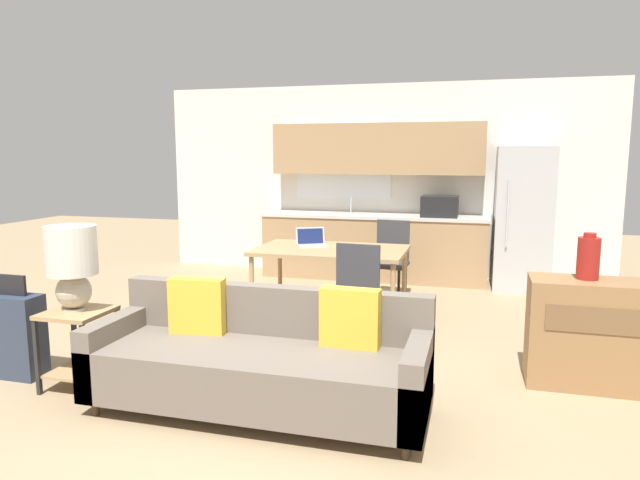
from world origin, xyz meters
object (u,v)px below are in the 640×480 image
refrigerator (523,219)px  suitcase (15,335)px  table_lamp (72,261)px  couch (262,361)px  dining_chair_far_right (390,257)px  credenza (599,334)px  vase (588,258)px  laptop (311,241)px  side_table (78,336)px  dining_table (331,253)px  dining_chair_near_right (361,288)px

refrigerator → suitcase: size_ratio=2.24×
table_lamp → couch: bearing=1.1°
dining_chair_far_right → credenza: bearing=-43.3°
vase → dining_chair_far_right: 2.85m
refrigerator → laptop: (-2.32, -1.71, -0.14)m
side_table → laptop: 2.77m
dining_table → laptop: bearing=155.7°
side_table → table_lamp: 0.57m
dining_table → table_lamp: table_lamp is taller
dining_table → dining_chair_far_right: 1.00m
refrigerator → dining_chair_far_right: size_ratio=1.94×
couch → side_table: size_ratio=3.84×
side_table → suitcase: 0.62m
couch → suitcase: size_ratio=2.79×
side_table → suitcase: bearing=175.5°
dining_chair_near_right → suitcase: (-2.44, -1.51, -0.18)m
side_table → dining_chair_near_right: dining_chair_near_right is taller
refrigerator → laptop: 2.88m
dining_table → dining_chair_far_right: (0.52, 0.84, -0.16)m
side_table → vase: 3.82m
couch → vase: (2.18, 1.05, 0.64)m
credenza → dining_chair_near_right: 1.98m
refrigerator → suitcase: refrigerator is taller
credenza → vase: (-0.10, 0.03, 0.57)m
suitcase → vase: bearing=13.7°
credenza → laptop: 3.07m
side_table → credenza: bearing=15.8°
dining_table → credenza: bearing=-29.5°
couch → table_lamp: bearing=-178.9°
refrigerator → side_table: (-3.38, -4.24, -0.52)m
dining_chair_far_right → laptop: size_ratio=2.34×
dining_chair_far_right → suitcase: size_ratio=1.16×
vase → suitcase: (-4.24, -1.04, -0.64)m
refrigerator → vase: refrigerator is taller
table_lamp → dining_chair_far_right: size_ratio=0.67×
laptop → side_table: bearing=-141.4°
credenza → dining_chair_far_right: dining_chair_far_right is taller
laptop → credenza: bearing=-57.7°
couch → vase: size_ratio=6.53×
dining_table → suitcase: 3.07m
refrigerator → side_table: refrigerator is taller
laptop → dining_table: bearing=-53.0°
credenza → dining_chair_far_right: size_ratio=1.07×
dining_chair_far_right → laptop: dining_chair_far_right is taller
side_table → credenza: (3.72, 1.05, 0.01)m
laptop → suitcase: 3.03m
side_table → dining_chair_near_right: size_ratio=0.63×
laptop → suitcase: size_ratio=0.50×
side_table → table_lamp: table_lamp is taller
dining_table → credenza: (2.41, -1.36, -0.26)m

